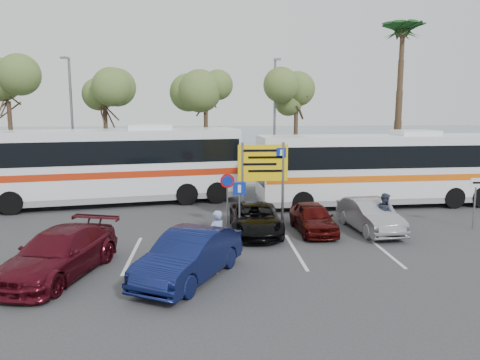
{
  "coord_description": "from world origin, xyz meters",
  "views": [
    {
      "loc": [
        -1.44,
        -17.05,
        5.18
      ],
      "look_at": [
        -0.02,
        3.0,
        1.98
      ],
      "focal_mm": 35.0,
      "sensor_mm": 36.0,
      "label": 1
    }
  ],
  "objects": [
    {
      "name": "car_blue",
      "position": [
        -2.0,
        -3.5,
        0.74
      ],
      "size": [
        3.45,
        4.7,
        1.48
      ],
      "primitive_type": "imported",
      "rotation": [
        0.0,
        0.0,
        -0.48
      ],
      "color": "#0F1747",
      "rests_on": "ground"
    },
    {
      "name": "coach_bus_right",
      "position": [
        7.5,
        6.5,
        1.82
      ],
      "size": [
        12.74,
        3.49,
        3.92
      ],
      "color": "white",
      "rests_on": "ground"
    },
    {
      "name": "tree_far_left",
      "position": [
        -14.0,
        14.0,
        6.33
      ],
      "size": [
        3.2,
        3.2,
        7.6
      ],
      "color": "#382619",
      "rests_on": "kerb_strip"
    },
    {
      "name": "coach_bus_left",
      "position": [
        -6.5,
        7.83,
        1.95
      ],
      "size": [
        13.79,
        5.48,
        4.21
      ],
      "color": "white",
      "rests_on": "ground"
    },
    {
      "name": "sea",
      "position": [
        0.0,
        60.0,
        0.01
      ],
      "size": [
        140.0,
        140.0,
        0.0
      ],
      "primitive_type": "plane",
      "color": "#3B505E",
      "rests_on": "ground"
    },
    {
      "name": "direction_sign",
      "position": [
        1.0,
        3.2,
        2.43
      ],
      "size": [
        2.2,
        0.12,
        3.6
      ],
      "color": "slate",
      "rests_on": "ground"
    },
    {
      "name": "car_maroon",
      "position": [
        -6.0,
        -2.92,
        0.71
      ],
      "size": [
        3.25,
        5.26,
        1.42
      ],
      "primitive_type": "imported",
      "rotation": [
        0.0,
        0.0,
        -0.28
      ],
      "color": "#520D19",
      "rests_on": "ground"
    },
    {
      "name": "ground",
      "position": [
        0.0,
        0.0,
        0.0
      ],
      "size": [
        120.0,
        120.0,
        0.0
      ],
      "primitive_type": "plane",
      "color": "#323235",
      "rests_on": "ground"
    },
    {
      "name": "pedestrian_far",
      "position": [
        5.72,
        1.0,
        0.85
      ],
      "size": [
        0.89,
        1.0,
        1.7
      ],
      "primitive_type": "imported",
      "rotation": [
        0.0,
        0.0,
        1.93
      ],
      "color": "#343B4E",
      "rests_on": "ground"
    },
    {
      "name": "car_silver_b",
      "position": [
        5.3,
        1.5,
        0.67
      ],
      "size": [
        1.81,
        4.21,
        1.35
      ],
      "primitive_type": "imported",
      "rotation": [
        0.0,
        0.0,
        0.1
      ],
      "color": "#929297",
      "rests_on": "ground"
    },
    {
      "name": "tree_right",
      "position": [
        4.5,
        14.0,
        6.17
      ],
      "size": [
        3.2,
        3.2,
        7.4
      ],
      "color": "#382619",
      "rests_on": "kerb_strip"
    },
    {
      "name": "street_lamp_right",
      "position": [
        3.0,
        13.52,
        4.6
      ],
      "size": [
        0.45,
        1.15,
        8.01
      ],
      "color": "slate",
      "rests_on": "kerb_strip"
    },
    {
      "name": "sign_taxi",
      "position": [
        9.8,
        1.49,
        1.42
      ],
      "size": [
        0.5,
        0.07,
        2.2
      ],
      "color": "slate",
      "rests_on": "ground"
    },
    {
      "name": "lane_markings",
      "position": [
        -1.14,
        -1.0,
        0.0
      ],
      "size": [
        12.02,
        4.2,
        0.01
      ],
      "primitive_type": null,
      "color": "silver",
      "rests_on": "ground"
    },
    {
      "name": "pedestrian_near",
      "position": [
        -1.16,
        -2.0,
        0.89
      ],
      "size": [
        0.77,
        0.73,
        1.77
      ],
      "primitive_type": "imported",
      "rotation": [
        0.0,
        0.0,
        3.82
      ],
      "color": "#889AC6",
      "rests_on": "ground"
    },
    {
      "name": "sign_parking",
      "position": [
        -0.2,
        0.79,
        1.47
      ],
      "size": [
        0.5,
        0.07,
        2.25
      ],
      "color": "slate",
      "rests_on": "ground"
    },
    {
      "name": "seawall",
      "position": [
        0.0,
        16.0,
        0.3
      ],
      "size": [
        48.0,
        0.8,
        0.6
      ],
      "primitive_type": "cube",
      "color": "#A39982",
      "rests_on": "ground"
    },
    {
      "name": "tree_left",
      "position": [
        -8.0,
        14.0,
        6.0
      ],
      "size": [
        3.2,
        3.2,
        7.2
      ],
      "color": "#382619",
      "rests_on": "kerb_strip"
    },
    {
      "name": "suv_black",
      "position": [
        0.5,
        1.5,
        0.61
      ],
      "size": [
        2.12,
        4.43,
        1.22
      ],
      "primitive_type": "imported",
      "rotation": [
        0.0,
        0.0,
        -0.02
      ],
      "color": "black",
      "rests_on": "ground"
    },
    {
      "name": "kerb_strip",
      "position": [
        0.0,
        14.0,
        0.07
      ],
      "size": [
        44.0,
        2.4,
        0.15
      ],
      "primitive_type": "cube",
      "color": "gray",
      "rests_on": "ground"
    },
    {
      "name": "car_red",
      "position": [
        2.9,
        1.5,
        0.61
      ],
      "size": [
        1.58,
        3.63,
        1.22
      ],
      "primitive_type": "imported",
      "rotation": [
        0.0,
        0.0,
        0.04
      ],
      "color": "#410A09",
      "rests_on": "ground"
    },
    {
      "name": "palm_tree",
      "position": [
        11.5,
        14.0,
        9.87
      ],
      "size": [
        4.8,
        4.8,
        11.2
      ],
      "color": "#382619",
      "rests_on": "kerb_strip"
    },
    {
      "name": "sign_no_stop",
      "position": [
        -0.6,
        2.38,
        1.58
      ],
      "size": [
        0.6,
        0.08,
        2.35
      ],
      "color": "slate",
      "rests_on": "ground"
    },
    {
      "name": "tree_mid",
      "position": [
        -1.5,
        14.0,
        6.65
      ],
      "size": [
        3.2,
        3.2,
        8.0
      ],
      "color": "#382619",
      "rests_on": "kerb_strip"
    },
    {
      "name": "street_lamp_left",
      "position": [
        -10.0,
        13.52,
        4.6
      ],
      "size": [
        0.45,
        1.15,
        8.01
      ],
      "color": "slate",
      "rests_on": "kerb_strip"
    }
  ]
}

